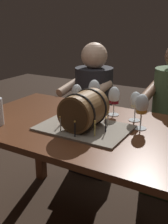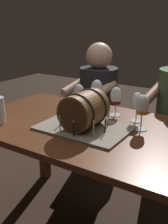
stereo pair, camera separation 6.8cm
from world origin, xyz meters
The scene contains 8 objects.
dining_table centered at (0.00, 0.00, 0.64)m, with size 1.44×0.84×0.75m.
barrel_cake centered at (0.02, -0.05, 0.85)m, with size 0.50×0.34×0.22m.
wine_glass_white centered at (0.22, 0.21, 0.88)m, with size 0.07×0.07×0.18m.
wine_glass_empty centered at (-0.17, 0.18, 0.88)m, with size 0.07×0.07×0.19m.
wine_glass_red centered at (0.06, 0.25, 0.87)m, with size 0.07×0.07×0.19m.
wine_glass_rose centered at (-0.10, 0.29, 0.89)m, with size 0.08×0.08×0.21m.
wine_glass_amber centered at (0.29, 0.11, 0.89)m, with size 0.07×0.07×0.20m.
person_seated_left centered at (-0.34, 0.72, 0.53)m, with size 0.40×0.49×1.16m.
Camera 2 is at (0.81, -1.27, 1.35)m, focal length 44.51 mm.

